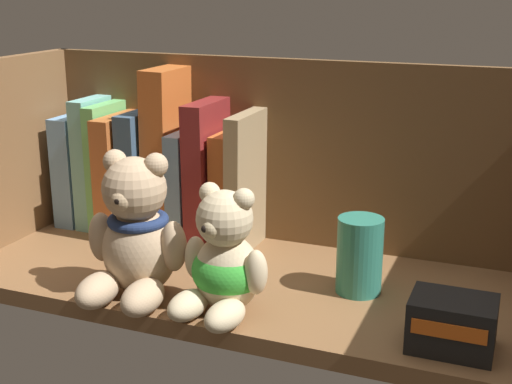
{
  "coord_description": "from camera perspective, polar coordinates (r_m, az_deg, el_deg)",
  "views": [
    {
      "loc": [
        29.31,
        -71.35,
        35.88
      ],
      "look_at": [
        0.79,
        0.0,
        12.76
      ],
      "focal_mm": 49.42,
      "sensor_mm": 36.0,
      "label": 1
    }
  ],
  "objects": [
    {
      "name": "teddy_bear_larger",
      "position": [
        0.79,
        -9.75,
        -3.53
      ],
      "size": [
        11.94,
        12.12,
        16.37
      ],
      "color": "tan",
      "rests_on": "shelf_board"
    },
    {
      "name": "pillar_candle",
      "position": [
        0.8,
        8.38,
        -5.1
      ],
      "size": [
        5.16,
        5.16,
        8.77
      ],
      "primitive_type": "cylinder",
      "color": "#2D7A66",
      "rests_on": "shelf_board"
    },
    {
      "name": "book_9",
      "position": [
        0.92,
        -0.28,
        1.1
      ],
      "size": [
        2.14,
        14.5,
        18.13
      ],
      "primitive_type": "cube",
      "rotation": [
        0.0,
        0.01,
        0.0
      ],
      "color": "tan",
      "rests_on": "shelf_board"
    },
    {
      "name": "book_0",
      "position": [
        1.05,
        -14.08,
        1.89
      ],
      "size": [
        3.18,
        9.53,
        15.64
      ],
      "primitive_type": "cube",
      "color": "#6B98C2",
      "rests_on": "shelf_board"
    },
    {
      "name": "shelf_back_panel",
      "position": [
        0.93,
        2.73,
        2.61
      ],
      "size": [
        70.71,
        1.2,
        26.43
      ],
      "primitive_type": "cube",
      "color": "brown",
      "rests_on": "ground"
    },
    {
      "name": "book_4",
      "position": [
        0.99,
        -8.56,
        1.73
      ],
      "size": [
        2.72,
        13.44,
        17.23
      ],
      "primitive_type": "cube",
      "color": "#39536C",
      "rests_on": "shelf_board"
    },
    {
      "name": "book_2",
      "position": [
        1.02,
        -11.47,
        2.19
      ],
      "size": [
        1.95,
        11.31,
        17.8
      ],
      "primitive_type": "cube",
      "color": "#69BE67",
      "rests_on": "shelf_board"
    },
    {
      "name": "book_5",
      "position": [
        0.96,
        -6.82,
        3.21
      ],
      "size": [
        3.93,
        11.15,
        23.1
      ],
      "primitive_type": "cube",
      "rotation": [
        0.0,
        0.02,
        0.0
      ],
      "color": "#C96228",
      "rests_on": "shelf_board"
    },
    {
      "name": "book_7",
      "position": [
        0.94,
        -3.43,
        1.75
      ],
      "size": [
        2.92,
        13.38,
        19.19
      ],
      "primitive_type": "cube",
      "rotation": [
        0.0,
        -0.01,
        0.0
      ],
      "color": "maroon",
      "rests_on": "shelf_board"
    },
    {
      "name": "book_8",
      "position": [
        0.93,
        -1.74,
        0.44
      ],
      "size": [
        2.4,
        11.46,
        15.34
      ],
      "primitive_type": "cube",
      "color": "#BC5D27",
      "rests_on": "shelf_board"
    },
    {
      "name": "book_6",
      "position": [
        0.96,
        -5.0,
        0.74
      ],
      "size": [
        2.27,
        12.99,
        15.1
      ],
      "primitive_type": "cube",
      "color": "#7199BD",
      "rests_on": "shelf_board"
    },
    {
      "name": "shelf_board",
      "position": [
        0.85,
        -0.5,
        -7.59
      ],
      "size": [
        68.31,
        26.64,
        2.0
      ],
      "primitive_type": "cube",
      "color": "brown",
      "rests_on": "ground"
    },
    {
      "name": "shelf_side_panel_left",
      "position": [
        0.99,
        -19.68,
        2.47
      ],
      "size": [
        1.6,
        29.04,
        26.43
      ],
      "primitive_type": "cube",
      "color": "brown",
      "rests_on": "ground"
    },
    {
      "name": "teddy_bear_smaller",
      "position": [
        0.74,
        -2.56,
        -5.8
      ],
      "size": [
        10.28,
        10.96,
        13.86
      ],
      "color": "beige",
      "rests_on": "shelf_board"
    },
    {
      "name": "book_3",
      "position": [
        1.0,
        -10.12,
        1.72
      ],
      "size": [
        2.8,
        14.97,
        16.58
      ],
      "primitive_type": "cube",
      "color": "#B75D2B",
      "rests_on": "shelf_board"
    },
    {
      "name": "book_1",
      "position": [
        1.03,
        -12.68,
        2.45
      ],
      "size": [
        2.4,
        9.51,
        18.31
      ],
      "primitive_type": "cube",
      "color": "#74B7AF",
      "rests_on": "shelf_board"
    },
    {
      "name": "small_product_box",
      "position": [
        0.71,
        15.59,
        -10.24
      ],
      "size": [
        8.01,
        6.04,
        5.18
      ],
      "color": "black",
      "rests_on": "shelf_board"
    }
  ]
}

